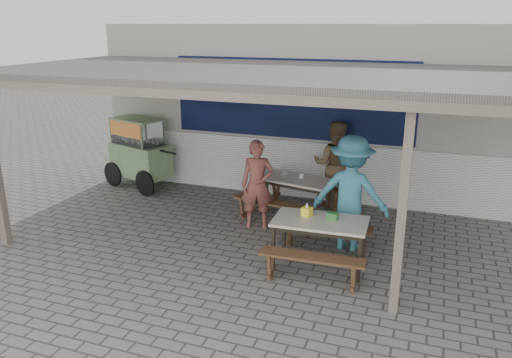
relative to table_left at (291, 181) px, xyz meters
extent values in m
plane|color=#66625C|center=(-0.18, -1.87, -0.67)|extent=(60.00, 60.00, 0.00)
cube|color=#B0AB9E|center=(-0.18, 1.73, 1.08)|extent=(9.00, 1.20, 3.50)
cube|color=white|center=(-0.18, 1.10, -0.07)|extent=(9.00, 0.10, 1.20)
cube|color=#0E1744|center=(-0.38, 1.12, 1.38)|extent=(5.00, 0.03, 1.60)
cube|color=#5A544D|center=(-0.18, -0.87, 2.08)|extent=(9.00, 4.20, 0.12)
cube|color=gray|center=(-0.18, -2.92, 1.98)|extent=(9.00, 0.12, 0.12)
cube|color=gray|center=(2.17, -2.77, 0.68)|extent=(0.11, 0.11, 2.70)
cube|color=beige|center=(0.00, 0.00, 0.06)|extent=(1.64, 1.00, 0.04)
cube|color=black|center=(0.00, 0.00, 0.00)|extent=(1.52, 0.88, 0.06)
cube|color=black|center=(-0.75, -0.14, -0.32)|extent=(0.05, 0.05, 0.71)
cube|color=black|center=(0.63, -0.43, -0.32)|extent=(0.05, 0.05, 0.71)
cube|color=black|center=(-0.63, 0.43, -0.32)|extent=(0.05, 0.05, 0.71)
cube|color=black|center=(0.75, 0.14, -0.32)|extent=(0.05, 0.05, 0.71)
cube|color=brown|center=(-0.12, -0.60, -0.24)|extent=(1.65, 0.60, 0.04)
cube|color=brown|center=(-0.77, -0.46, -0.47)|extent=(0.11, 0.28, 0.41)
cube|color=brown|center=(0.53, -0.73, -0.47)|extent=(0.11, 0.28, 0.41)
cube|color=brown|center=(0.12, 0.60, -0.24)|extent=(1.65, 0.60, 0.04)
cube|color=brown|center=(-0.53, 0.73, -0.47)|extent=(0.11, 0.28, 0.41)
cube|color=brown|center=(0.77, 0.46, -0.47)|extent=(0.11, 0.28, 0.41)
cube|color=beige|center=(0.99, -1.89, 0.06)|extent=(1.41, 0.83, 0.04)
cube|color=black|center=(0.99, -1.89, 0.00)|extent=(1.30, 0.72, 0.06)
cube|color=black|center=(0.38, -2.24, -0.32)|extent=(0.05, 0.05, 0.71)
cube|color=black|center=(1.63, -2.18, -0.32)|extent=(0.05, 0.05, 0.71)
cube|color=black|center=(0.35, -1.60, -0.32)|extent=(0.05, 0.05, 0.71)
cube|color=black|center=(1.60, -1.53, -0.32)|extent=(0.05, 0.05, 0.71)
cube|color=brown|center=(1.02, -2.48, -0.24)|extent=(1.48, 0.35, 0.04)
cube|color=brown|center=(0.43, -2.51, -0.47)|extent=(0.06, 0.28, 0.41)
cube|color=brown|center=(1.60, -2.45, -0.47)|extent=(0.06, 0.28, 0.41)
cube|color=brown|center=(0.96, -1.29, -0.24)|extent=(1.48, 0.35, 0.04)
cube|color=brown|center=(0.37, -1.32, -0.47)|extent=(0.06, 0.28, 0.41)
cube|color=brown|center=(1.54, -1.27, -0.47)|extent=(0.06, 0.28, 0.41)
cube|color=#7FA06A|center=(-3.62, 0.53, -0.03)|extent=(1.47, 1.06, 0.69)
cube|color=#7FA06A|center=(-3.62, 0.53, -0.40)|extent=(1.41, 1.00, 0.05)
cylinder|color=black|center=(-4.25, 0.34, -0.40)|extent=(0.54, 0.21, 0.55)
cylinder|color=black|center=(-3.22, 0.01, -0.40)|extent=(0.54, 0.21, 0.55)
cube|color=silver|center=(-3.67, 0.55, 0.58)|extent=(1.21, 0.89, 0.54)
cube|color=#7FA06A|center=(-3.67, 0.55, 0.85)|extent=(1.26, 0.94, 0.04)
cube|color=orange|center=(-3.77, 0.25, 0.67)|extent=(0.94, 0.31, 0.31)
cylinder|color=black|center=(-2.87, 0.30, 0.26)|extent=(0.67, 0.24, 0.04)
imported|color=brown|center=(-0.41, -0.74, 0.12)|extent=(0.66, 0.53, 1.58)
imported|color=brown|center=(0.65, 0.77, 0.19)|extent=(0.88, 0.71, 1.73)
imported|color=teal|center=(1.28, -1.05, 0.26)|extent=(1.21, 0.70, 1.87)
cube|color=yellow|center=(0.76, -1.78, 0.14)|extent=(0.17, 0.17, 0.13)
cube|color=#327134|center=(1.15, -1.79, 0.13)|extent=(0.17, 0.12, 0.10)
cylinder|color=silver|center=(0.18, 0.05, 0.12)|extent=(0.08, 0.08, 0.09)
imported|color=silver|center=(-0.18, 0.14, 0.10)|extent=(0.19, 0.19, 0.04)
camera|label=1|loc=(2.44, -8.60, 2.84)|focal=35.00mm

